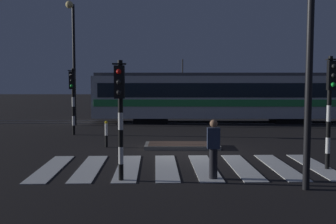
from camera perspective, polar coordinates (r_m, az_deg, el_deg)
ground_plane at (r=16.18m, az=2.07°, el=-5.54°), size 120.00×120.00×0.00m
rail_near at (r=26.26m, az=1.48°, el=-1.58°), size 80.00×0.12×0.03m
rail_far at (r=27.69m, az=1.43°, el=-1.25°), size 80.00×0.12×0.03m
crosswalk_zebra at (r=13.33m, az=2.41°, el=-7.71°), size 9.47×4.36×0.02m
traffic_island at (r=17.05m, az=2.00°, el=-4.72°), size 3.09×1.41×0.18m
traffic_light_corner_far_left at (r=21.24m, az=-13.17°, el=2.84°), size 0.36×0.42×3.39m
traffic_light_kerb_mid_left at (r=11.31m, az=-6.71°, el=1.40°), size 0.36×0.42×3.38m
traffic_light_corner_near_right at (r=13.65m, az=21.74°, el=2.18°), size 0.36×0.42×3.57m
street_lamp_trackside_left at (r=25.58m, az=-13.14°, el=8.58°), size 0.44×1.21×7.40m
tram at (r=27.03m, az=7.30°, el=2.25°), size 16.70×2.58×4.15m
pedestrian_waiting_at_kerb at (r=11.74m, az=6.36°, el=-5.12°), size 0.36×0.24×1.71m
bollard_island_edge at (r=17.29m, az=-8.61°, el=-3.06°), size 0.12×0.12×1.11m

